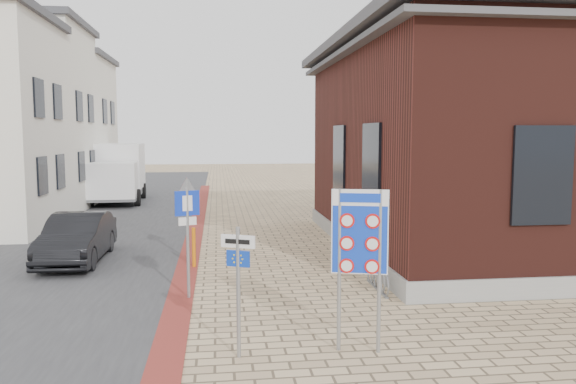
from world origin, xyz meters
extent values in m
plane|color=tan|center=(0.00, 0.00, 0.00)|extent=(120.00, 120.00, 0.00)
cube|color=#38383A|center=(-5.50, 15.00, 0.01)|extent=(7.00, 60.00, 0.02)
cube|color=maroon|center=(-2.00, 10.00, 0.01)|extent=(0.60, 40.00, 0.02)
cube|color=gray|center=(9.00, 7.00, 0.25)|extent=(12.15, 12.15, 0.50)
cube|color=#421A15|center=(9.00, 7.00, 3.50)|extent=(12.00, 12.00, 6.00)
cube|color=#46464A|center=(9.00, 7.00, 6.65)|extent=(13.00, 13.00, 0.30)
cube|color=#46464A|center=(9.00, 7.00, 6.25)|extent=(12.70, 12.70, 0.15)
cube|color=black|center=(2.98, 4.00, 2.80)|extent=(0.12, 1.60, 2.40)
cube|color=black|center=(2.98, 8.00, 2.80)|extent=(0.12, 1.60, 2.40)
cube|color=black|center=(6.00, 0.98, 2.80)|extent=(1.40, 0.12, 2.20)
cube|color=black|center=(-7.48, 10.80, 2.20)|extent=(0.10, 1.10, 1.40)
cube|color=black|center=(-7.48, 13.20, 2.20)|extent=(0.10, 1.10, 1.40)
cube|color=black|center=(-7.48, 10.80, 5.00)|extent=(0.10, 1.10, 1.40)
cube|color=black|center=(-7.48, 13.20, 5.00)|extent=(0.10, 1.10, 1.40)
cube|color=white|center=(-11.00, 18.00, 4.40)|extent=(7.00, 6.00, 8.80)
cube|color=#46464A|center=(-11.00, 18.00, 8.95)|extent=(7.40, 6.40, 0.30)
cube|color=black|center=(-7.48, 16.80, 2.20)|extent=(0.10, 1.10, 1.40)
cube|color=black|center=(-7.48, 19.20, 2.20)|extent=(0.10, 1.10, 1.40)
cube|color=black|center=(-7.48, 16.80, 5.00)|extent=(0.10, 1.10, 1.40)
cube|color=black|center=(-7.48, 19.20, 5.00)|extent=(0.10, 1.10, 1.40)
cube|color=white|center=(-11.00, 24.00, 4.00)|extent=(7.00, 6.00, 8.00)
cube|color=#46464A|center=(-11.00, 24.00, 8.15)|extent=(7.40, 6.40, 0.30)
cube|color=black|center=(-7.48, 22.80, 2.20)|extent=(0.10, 1.10, 1.40)
cube|color=black|center=(-7.48, 25.20, 2.20)|extent=(0.10, 1.10, 1.40)
cube|color=black|center=(-7.48, 22.80, 5.00)|extent=(0.10, 1.10, 1.40)
cube|color=black|center=(-7.48, 25.20, 5.00)|extent=(0.10, 1.10, 1.40)
torus|color=slate|center=(2.65, 1.60, 0.28)|extent=(0.04, 0.60, 0.60)
torus|color=slate|center=(2.65, 1.90, 0.28)|extent=(0.04, 0.60, 0.60)
torus|color=slate|center=(2.65, 2.20, 0.28)|extent=(0.04, 0.60, 0.60)
torus|color=slate|center=(2.65, 2.50, 0.28)|extent=(0.04, 0.60, 0.60)
torus|color=slate|center=(2.65, 2.80, 0.28)|extent=(0.04, 0.60, 0.60)
cube|color=slate|center=(2.65, 2.20, 0.02)|extent=(0.08, 1.60, 0.04)
imported|color=black|center=(-5.19, 6.14, 0.70)|extent=(1.51, 4.27, 1.40)
cube|color=slate|center=(-6.50, 20.65, 0.50)|extent=(2.63, 6.13, 0.28)
cube|color=white|center=(-6.39, 18.53, 1.39)|extent=(2.43, 2.01, 1.78)
cube|color=black|center=(-6.35, 17.69, 1.73)|extent=(2.12, 0.18, 0.89)
cube|color=white|center=(-6.54, 21.65, 1.95)|extent=(2.64, 4.13, 2.45)
cylinder|color=black|center=(-7.58, 18.81, 0.45)|extent=(0.32, 0.90, 0.89)
cylinder|color=black|center=(-5.24, 18.92, 0.45)|extent=(0.32, 0.90, 0.89)
cylinder|color=black|center=(-7.75, 22.37, 0.45)|extent=(0.32, 0.90, 0.89)
cylinder|color=black|center=(-5.41, 22.48, 0.45)|extent=(0.32, 0.90, 0.89)
cylinder|color=gray|center=(0.92, -1.41, 1.40)|extent=(0.07, 0.07, 2.80)
cylinder|color=gray|center=(1.57, -1.59, 1.40)|extent=(0.07, 0.07, 2.80)
cube|color=white|center=(1.24, -1.50, 2.07)|extent=(0.93, 0.30, 1.44)
cube|color=#1038C9|center=(1.24, -1.50, 2.07)|extent=(0.90, 0.29, 1.40)
cube|color=white|center=(1.24, -1.50, 2.65)|extent=(0.90, 0.29, 0.27)
cylinder|color=gray|center=(-0.80, -1.50, 1.10)|extent=(0.07, 0.07, 2.20)
cube|color=white|center=(-0.80, -1.50, 1.96)|extent=(0.55, 0.29, 0.21)
cube|color=#0F38B7|center=(-0.80, -1.50, 1.67)|extent=(0.38, 0.21, 0.27)
cylinder|color=gray|center=(-1.80, 2.00, 1.27)|extent=(0.07, 0.07, 2.53)
cube|color=#0F2FBA|center=(-1.80, 2.00, 2.18)|extent=(0.54, 0.22, 0.56)
cube|color=white|center=(-1.80, 2.00, 1.77)|extent=(0.40, 0.17, 0.18)
cylinder|color=gray|center=(-2.00, 5.87, 1.17)|extent=(0.07, 0.07, 2.34)
cylinder|color=orange|center=(-1.80, 5.00, 0.56)|extent=(0.13, 0.13, 1.13)
camera|label=1|loc=(-1.12, -10.57, 3.71)|focal=35.00mm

